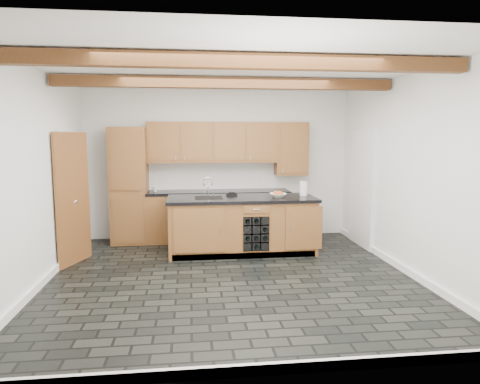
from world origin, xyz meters
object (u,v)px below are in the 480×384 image
object	(u,v)px
island	(242,225)
kitchen_scale	(232,194)
fruit_bowl	(278,195)
paper_towel	(304,188)

from	to	relation	value
island	kitchen_scale	xyz separation A→B (m)	(-0.15, 0.26, 0.49)
fruit_bowl	paper_towel	distance (m)	0.52
kitchen_scale	paper_towel	distance (m)	1.24
paper_towel	fruit_bowl	bearing A→B (deg)	-159.93
kitchen_scale	paper_towel	bearing A→B (deg)	-16.40
kitchen_scale	paper_towel	size ratio (longest dim) A/B	0.79
island	paper_towel	xyz separation A→B (m)	(1.08, 0.12, 0.58)
island	paper_towel	bearing A→B (deg)	6.14
island	paper_towel	distance (m)	1.23
kitchen_scale	fruit_bowl	distance (m)	0.81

